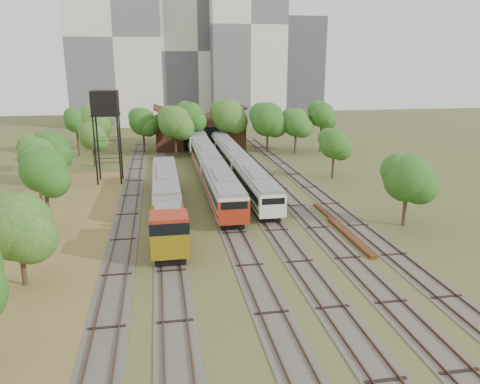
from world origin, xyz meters
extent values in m
plane|color=#475123|center=(0.00, 0.00, 0.00)|extent=(240.00, 240.00, 0.00)
cube|color=brown|center=(-18.00, 8.00, 0.02)|extent=(14.00, 60.00, 0.04)
cube|color=#4C473D|center=(-12.00, 25.00, 0.03)|extent=(2.60, 80.00, 0.06)
cube|color=#472D1E|center=(-12.72, 25.00, 0.12)|extent=(0.08, 80.00, 0.14)
cube|color=#472D1E|center=(-11.28, 25.00, 0.12)|extent=(0.08, 80.00, 0.14)
cube|color=#4C473D|center=(-8.00, 25.00, 0.03)|extent=(2.60, 80.00, 0.06)
cube|color=#472D1E|center=(-8.72, 25.00, 0.12)|extent=(0.08, 80.00, 0.14)
cube|color=#472D1E|center=(-7.28, 25.00, 0.12)|extent=(0.08, 80.00, 0.14)
cube|color=#4C473D|center=(-2.00, 25.00, 0.03)|extent=(2.60, 80.00, 0.06)
cube|color=#472D1E|center=(-2.72, 25.00, 0.12)|extent=(0.08, 80.00, 0.14)
cube|color=#472D1E|center=(-1.28, 25.00, 0.12)|extent=(0.08, 80.00, 0.14)
cube|color=#4C473D|center=(2.00, 25.00, 0.03)|extent=(2.60, 80.00, 0.06)
cube|color=#472D1E|center=(1.28, 25.00, 0.12)|extent=(0.08, 80.00, 0.14)
cube|color=#472D1E|center=(2.72, 25.00, 0.12)|extent=(0.08, 80.00, 0.14)
cube|color=#4C473D|center=(6.00, 25.00, 0.03)|extent=(2.60, 80.00, 0.06)
cube|color=#472D1E|center=(5.28, 25.00, 0.12)|extent=(0.08, 80.00, 0.14)
cube|color=#472D1E|center=(6.72, 25.00, 0.12)|extent=(0.08, 80.00, 0.14)
cube|color=#4C473D|center=(10.00, 25.00, 0.03)|extent=(2.60, 80.00, 0.06)
cube|color=#472D1E|center=(9.28, 25.00, 0.12)|extent=(0.08, 80.00, 0.14)
cube|color=#472D1E|center=(10.72, 25.00, 0.12)|extent=(0.08, 80.00, 0.14)
cube|color=black|center=(-2.00, 19.01, 0.40)|extent=(2.19, 15.64, 0.80)
cube|color=silver|center=(-2.00, 19.01, 2.04)|extent=(2.89, 17.00, 2.49)
cube|color=black|center=(-2.00, 19.01, 2.34)|extent=(2.95, 15.64, 0.85)
cube|color=slate|center=(-2.00, 19.01, 3.47)|extent=(2.66, 16.66, 0.36)
cube|color=maroon|center=(-2.00, 19.01, 1.34)|extent=(2.95, 16.66, 0.45)
cube|color=maroon|center=(-2.00, 10.56, 1.92)|extent=(2.93, 0.25, 2.24)
cube|color=black|center=(-2.00, 36.51, 0.40)|extent=(2.19, 15.64, 0.80)
cube|color=silver|center=(-2.00, 36.51, 2.04)|extent=(2.89, 17.00, 2.49)
cube|color=black|center=(-2.00, 36.51, 2.34)|extent=(2.95, 15.64, 0.85)
cube|color=slate|center=(-2.00, 36.51, 3.47)|extent=(2.66, 16.66, 0.36)
cube|color=maroon|center=(-2.00, 36.51, 1.34)|extent=(2.95, 16.66, 0.45)
cube|color=black|center=(2.00, 20.47, 0.36)|extent=(2.01, 15.64, 0.73)
cube|color=silver|center=(2.00, 20.47, 1.87)|extent=(2.64, 17.00, 2.28)
cube|color=black|center=(2.00, 20.47, 2.14)|extent=(2.70, 15.64, 0.78)
cube|color=slate|center=(2.00, 20.47, 3.17)|extent=(2.43, 16.66, 0.33)
cube|color=#175C2A|center=(2.00, 20.47, 1.23)|extent=(2.70, 16.66, 0.41)
cube|color=silver|center=(2.00, 12.02, 1.76)|extent=(2.68, 0.25, 2.05)
cube|color=black|center=(2.00, 37.97, 0.36)|extent=(2.01, 15.64, 0.73)
cube|color=silver|center=(2.00, 37.97, 1.87)|extent=(2.64, 17.00, 2.28)
cube|color=black|center=(2.00, 37.97, 2.14)|extent=(2.70, 15.64, 0.78)
cube|color=slate|center=(2.00, 37.97, 3.17)|extent=(2.43, 16.66, 0.33)
cube|color=#175C2A|center=(2.00, 37.97, 1.23)|extent=(2.70, 16.66, 0.41)
cube|color=black|center=(2.00, 55.47, 0.36)|extent=(2.01, 15.64, 0.73)
cube|color=silver|center=(2.00, 55.47, 1.87)|extent=(2.64, 17.00, 2.28)
cube|color=black|center=(2.00, 55.47, 2.14)|extent=(2.70, 15.64, 0.78)
cube|color=slate|center=(2.00, 55.47, 3.17)|extent=(2.43, 16.66, 0.33)
cube|color=#175C2A|center=(2.00, 55.47, 1.23)|extent=(2.70, 16.66, 0.41)
cube|color=black|center=(-2.00, 55.01, 0.41)|extent=(2.27, 14.72, 0.83)
cube|color=silver|center=(-2.00, 55.01, 2.12)|extent=(2.99, 16.00, 2.58)
cube|color=black|center=(-2.00, 55.01, 2.43)|extent=(3.05, 14.72, 0.88)
cube|color=slate|center=(-2.00, 55.01, 3.59)|extent=(2.76, 15.68, 0.37)
cube|color=#175C2A|center=(-2.00, 55.01, 1.39)|extent=(3.05, 15.68, 0.46)
cube|color=silver|center=(-2.00, 47.06, 1.99)|extent=(3.03, 0.25, 2.32)
cube|color=black|center=(-8.00, 7.63, 0.49)|extent=(2.39, 7.20, 0.98)
cube|color=maroon|center=(-8.00, 8.43, 1.79)|extent=(2.72, 4.40, 1.63)
cube|color=maroon|center=(-8.00, 5.03, 2.45)|extent=(2.94, 2.83, 2.94)
cube|color=black|center=(-8.00, 5.03, 3.15)|extent=(2.99, 2.88, 0.98)
cube|color=gold|center=(-8.00, 3.68, 1.74)|extent=(2.94, 0.20, 1.96)
cube|color=gold|center=(-8.00, 11.58, 1.74)|extent=(2.94, 0.20, 1.96)
cube|color=slate|center=(-8.00, 7.63, 3.59)|extent=(2.17, 3.60, 0.22)
cube|color=black|center=(-8.00, 21.63, 0.38)|extent=(2.10, 16.56, 0.76)
cube|color=gray|center=(-8.00, 21.63, 1.96)|extent=(2.77, 18.00, 2.39)
cube|color=black|center=(-8.00, 21.63, 2.24)|extent=(2.83, 16.56, 0.81)
cube|color=slate|center=(-8.00, 21.63, 3.32)|extent=(2.55, 17.64, 0.34)
cylinder|color=black|center=(-16.46, 30.91, 4.35)|extent=(0.22, 0.22, 8.70)
cylinder|color=black|center=(-13.52, 30.91, 4.35)|extent=(0.22, 0.22, 8.70)
cylinder|color=black|center=(-16.46, 33.84, 4.35)|extent=(0.22, 0.22, 8.70)
cylinder|color=black|center=(-13.52, 33.84, 4.35)|extent=(0.22, 0.22, 8.70)
cube|color=black|center=(-14.99, 32.38, 8.80)|extent=(3.43, 3.43, 0.20)
cube|color=black|center=(-14.99, 32.38, 10.37)|extent=(3.26, 3.26, 2.94)
cube|color=#553018|center=(8.00, 7.52, 0.16)|extent=(0.65, 9.82, 0.33)
cube|color=#553018|center=(8.20, 13.96, 0.12)|extent=(0.45, 7.27, 0.24)
cube|color=#341713|center=(-1.00, 58.00, 2.75)|extent=(16.00, 11.00, 5.50)
cube|color=#341713|center=(-5.00, 58.00, 6.10)|extent=(8.45, 11.55, 2.96)
cube|color=#341713|center=(3.00, 58.00, 6.10)|extent=(8.45, 11.55, 2.96)
cube|color=black|center=(-1.00, 52.55, 2.20)|extent=(6.40, 0.15, 4.12)
cylinder|color=#382616|center=(-18.20, 2.65, 1.73)|extent=(0.36, 0.36, 3.46)
sphere|color=#244B14|center=(-18.20, 2.65, 4.40)|extent=(4.73, 4.73, 4.73)
cylinder|color=#382616|center=(-18.60, 12.97, 2.39)|extent=(0.36, 0.36, 4.78)
sphere|color=#244B14|center=(-18.60, 12.97, 6.08)|extent=(4.08, 4.08, 4.08)
cylinder|color=#382616|center=(-21.42, 22.55, 2.22)|extent=(0.36, 0.36, 4.44)
sphere|color=#244B14|center=(-21.42, 22.55, 5.65)|extent=(3.86, 3.86, 3.86)
cylinder|color=#382616|center=(-21.79, 31.26, 1.86)|extent=(0.36, 0.36, 3.71)
sphere|color=#244B14|center=(-21.79, 31.26, 4.72)|extent=(4.64, 4.64, 4.64)
cylinder|color=#382616|center=(-18.18, 42.45, 1.81)|extent=(0.36, 0.36, 3.62)
sphere|color=#244B14|center=(-18.18, 42.45, 4.61)|extent=(4.09, 4.09, 4.09)
cylinder|color=#382616|center=(-21.87, 51.68, 2.32)|extent=(0.36, 0.36, 4.63)
sphere|color=#244B14|center=(-21.87, 51.68, 5.89)|extent=(3.83, 3.83, 3.83)
cylinder|color=#382616|center=(-18.89, 62.58, 2.21)|extent=(0.36, 0.36, 4.43)
sphere|color=#244B14|center=(-18.89, 62.58, 5.63)|extent=(3.97, 3.97, 3.97)
cylinder|color=#382616|center=(-19.19, 52.28, 2.22)|extent=(0.36, 0.36, 4.44)
sphere|color=#244B14|center=(-19.19, 52.28, 5.65)|extent=(5.31, 5.31, 5.31)
cylinder|color=#382616|center=(-11.10, 52.91, 2.12)|extent=(0.36, 0.36, 4.25)
sphere|color=#244B14|center=(-11.10, 52.91, 5.41)|extent=(4.66, 4.66, 4.66)
cylinder|color=#382616|center=(-5.76, 48.33, 2.24)|extent=(0.36, 0.36, 4.49)
sphere|color=#244B14|center=(-5.76, 48.33, 5.71)|extent=(5.47, 5.47, 5.47)
cylinder|color=#382616|center=(-2.93, 52.50, 2.46)|extent=(0.36, 0.36, 4.92)
sphere|color=#244B14|center=(-2.93, 52.50, 6.26)|extent=(4.85, 4.85, 4.85)
cylinder|color=#382616|center=(3.73, 52.90, 2.41)|extent=(0.36, 0.36, 4.83)
sphere|color=#244B14|center=(3.73, 52.90, 6.14)|extent=(5.93, 5.93, 5.93)
cylinder|color=#382616|center=(10.17, 49.53, 2.26)|extent=(0.36, 0.36, 4.51)
sphere|color=#244B14|center=(10.17, 49.53, 5.74)|extent=(5.88, 5.88, 5.88)
cylinder|color=#382616|center=(15.34, 49.56, 2.01)|extent=(0.36, 0.36, 4.02)
sphere|color=#244B14|center=(15.34, 49.56, 5.12)|extent=(4.97, 4.97, 4.97)
cylinder|color=#382616|center=(19.65, 48.75, 2.54)|extent=(0.36, 0.36, 5.08)
sphere|color=#244B14|center=(19.65, 48.75, 6.47)|extent=(4.36, 4.36, 4.36)
cylinder|color=#382616|center=(14.44, 9.85, 1.84)|extent=(0.36, 0.36, 3.68)
sphere|color=#244B14|center=(14.44, 9.85, 4.68)|extent=(4.57, 4.57, 4.57)
cylinder|color=#382616|center=(14.55, 29.19, 1.87)|extent=(0.36, 0.36, 3.75)
sphere|color=#244B14|center=(14.55, 29.19, 4.77)|extent=(3.98, 3.98, 3.98)
cylinder|color=#382616|center=(14.61, 47.37, 2.02)|extent=(0.36, 0.36, 4.04)
sphere|color=#244B14|center=(14.61, 47.37, 5.14)|extent=(4.14, 4.14, 4.14)
cube|color=beige|center=(-18.00, 95.00, 21.00)|extent=(22.00, 16.00, 42.00)
cube|color=beige|center=(2.00, 100.00, 18.00)|extent=(20.00, 18.00, 36.00)
cube|color=beige|center=(14.00, 92.00, 24.00)|extent=(18.00, 16.00, 48.00)
cube|color=#45484D|center=(34.00, 110.00, 14.00)|extent=(12.00, 12.00, 28.00)
camera|label=1|loc=(-8.45, -29.52, 15.11)|focal=35.00mm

